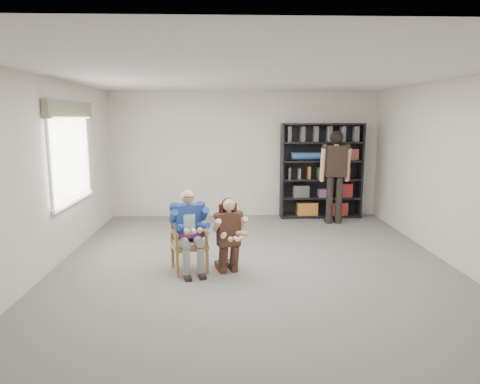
{
  "coord_description": "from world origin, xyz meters",
  "views": [
    {
      "loc": [
        -0.43,
        -6.1,
        2.22
      ],
      "look_at": [
        -0.2,
        0.6,
        1.05
      ],
      "focal_mm": 32.0,
      "sensor_mm": 36.0,
      "label": 1
    }
  ],
  "objects_px": {
    "bookshelf": "(321,171)",
    "standing_man": "(335,178)",
    "armchair": "(189,240)",
    "kneeling_woman": "(229,236)",
    "seated_man": "(189,231)"
  },
  "relations": [
    {
      "from": "seated_man",
      "to": "kneeling_woman",
      "type": "bearing_deg",
      "value": -28.16
    },
    {
      "from": "bookshelf",
      "to": "standing_man",
      "type": "relative_size",
      "value": 1.09
    },
    {
      "from": "standing_man",
      "to": "kneeling_woman",
      "type": "bearing_deg",
      "value": -129.55
    },
    {
      "from": "bookshelf",
      "to": "standing_man",
      "type": "xyz_separation_m",
      "value": [
        0.16,
        -0.59,
        -0.08
      ]
    },
    {
      "from": "armchair",
      "to": "bookshelf",
      "type": "xyz_separation_m",
      "value": [
        2.66,
        3.37,
        0.59
      ]
    },
    {
      "from": "armchair",
      "to": "bookshelf",
      "type": "distance_m",
      "value": 4.33
    },
    {
      "from": "kneeling_woman",
      "to": "standing_man",
      "type": "xyz_separation_m",
      "value": [
        2.25,
        2.9,
        0.41
      ]
    },
    {
      "from": "armchair",
      "to": "bookshelf",
      "type": "relative_size",
      "value": 0.44
    },
    {
      "from": "seated_man",
      "to": "bookshelf",
      "type": "distance_m",
      "value": 4.32
    },
    {
      "from": "bookshelf",
      "to": "seated_man",
      "type": "bearing_deg",
      "value": -128.34
    },
    {
      "from": "seated_man",
      "to": "kneeling_woman",
      "type": "distance_m",
      "value": 0.59
    },
    {
      "from": "bookshelf",
      "to": "kneeling_woman",
      "type": "bearing_deg",
      "value": -120.85
    },
    {
      "from": "kneeling_woman",
      "to": "standing_man",
      "type": "bearing_deg",
      "value": 35.73
    },
    {
      "from": "armchair",
      "to": "standing_man",
      "type": "height_order",
      "value": "standing_man"
    },
    {
      "from": "bookshelf",
      "to": "standing_man",
      "type": "height_order",
      "value": "bookshelf"
    }
  ]
}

